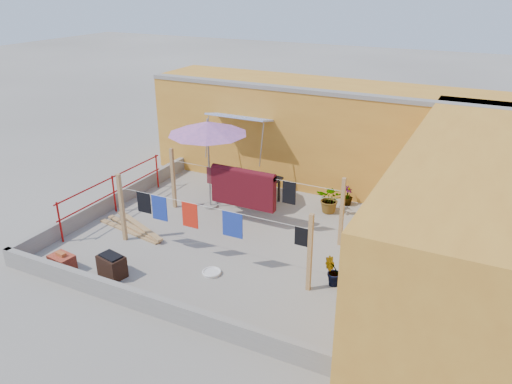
% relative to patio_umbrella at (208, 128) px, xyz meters
% --- Properties ---
extents(ground, '(80.00, 80.00, 0.00)m').
position_rel_patio_umbrella_xyz_m(ground, '(1.57, -1.27, -2.38)').
color(ground, '#9E998E').
rests_on(ground, ground).
extents(wall_back, '(11.00, 3.27, 3.21)m').
position_rel_patio_umbrella_xyz_m(wall_back, '(2.07, 3.42, -0.77)').
color(wall_back, gold).
rests_on(wall_back, ground).
extents(wall_right, '(2.40, 9.00, 3.20)m').
position_rel_patio_umbrella_xyz_m(wall_right, '(6.77, -1.27, -0.78)').
color(wall_right, gold).
rests_on(wall_right, ground).
extents(parapet_front, '(8.30, 0.16, 0.44)m').
position_rel_patio_umbrella_xyz_m(parapet_front, '(1.57, -4.85, -2.16)').
color(parapet_front, gray).
rests_on(parapet_front, ground).
extents(parapet_left, '(0.16, 7.30, 0.44)m').
position_rel_patio_umbrella_xyz_m(parapet_left, '(-2.51, -1.27, -2.16)').
color(parapet_left, gray).
rests_on(parapet_left, ground).
extents(red_railing, '(0.05, 4.20, 1.10)m').
position_rel_patio_umbrella_xyz_m(red_railing, '(-2.28, -1.47, -1.66)').
color(red_railing, '#A21010').
rests_on(red_railing, ground).
extents(clothesline_rig, '(5.09, 2.35, 1.80)m').
position_rel_patio_umbrella_xyz_m(clothesline_rig, '(1.37, -0.71, -1.38)').
color(clothesline_rig, tan).
rests_on(clothesline_rig, ground).
extents(patio_umbrella, '(2.46, 2.46, 2.65)m').
position_rel_patio_umbrella_xyz_m(patio_umbrella, '(0.00, 0.00, 0.00)').
color(patio_umbrella, gray).
rests_on(patio_umbrella, ground).
extents(outdoor_table, '(1.73, 0.96, 0.78)m').
position_rel_patio_umbrella_xyz_m(outdoor_table, '(0.87, 0.97, -1.67)').
color(outdoor_table, black).
rests_on(outdoor_table, ground).
extents(brick_stack, '(0.59, 0.46, 0.47)m').
position_rel_patio_umbrella_xyz_m(brick_stack, '(-1.22, -4.47, -2.18)').
color(brick_stack, '#B43D29').
rests_on(brick_stack, ground).
extents(lumber_pile, '(2.29, 0.99, 0.14)m').
position_rel_patio_umbrella_xyz_m(lumber_pile, '(-1.04, -2.18, -2.31)').
color(lumber_pile, tan).
rests_on(lumber_pile, ground).
extents(brazier, '(0.67, 0.51, 0.54)m').
position_rel_patio_umbrella_xyz_m(brazier, '(-0.05, -4.14, -2.12)').
color(brazier, black).
rests_on(brazier, ground).
extents(white_basin, '(0.44, 0.44, 0.08)m').
position_rel_patio_umbrella_xyz_m(white_basin, '(1.89, -3.08, -2.34)').
color(white_basin, silver).
rests_on(white_basin, ground).
extents(water_jug_a, '(0.25, 0.25, 0.38)m').
position_rel_patio_umbrella_xyz_m(water_jug_a, '(4.82, -1.10, -2.21)').
color(water_jug_a, silver).
rests_on(water_jug_a, ground).
extents(water_jug_b, '(0.23, 0.23, 0.36)m').
position_rel_patio_umbrella_xyz_m(water_jug_b, '(4.37, -0.04, -2.22)').
color(water_jug_b, silver).
rests_on(water_jug_b, ground).
extents(green_hose, '(0.51, 0.51, 0.08)m').
position_rel_patio_umbrella_xyz_m(green_hose, '(5.27, 0.53, -2.35)').
color(green_hose, '#17681F').
rests_on(green_hose, ground).
extents(plant_back_a, '(0.78, 0.68, 0.84)m').
position_rel_patio_umbrella_xyz_m(plant_back_a, '(3.24, 1.22, -1.96)').
color(plant_back_a, '#24601B').
rests_on(plant_back_a, ground).
extents(plant_back_b, '(0.37, 0.37, 0.58)m').
position_rel_patio_umbrella_xyz_m(plant_back_b, '(3.53, 1.93, -2.09)').
color(plant_back_b, '#24601B').
rests_on(plant_back_b, ground).
extents(plant_right_a, '(0.46, 0.47, 0.75)m').
position_rel_patio_umbrella_xyz_m(plant_right_a, '(5.27, 1.05, -2.01)').
color(plant_right_a, '#24601B').
rests_on(plant_right_a, ground).
extents(plant_right_b, '(0.48, 0.47, 0.68)m').
position_rel_patio_umbrella_xyz_m(plant_right_b, '(4.48, -2.30, -2.04)').
color(plant_right_b, '#24601B').
rests_on(plant_right_b, ground).
extents(plant_right_c, '(0.65, 0.63, 0.54)m').
position_rel_patio_umbrella_xyz_m(plant_right_c, '(5.18, -2.40, -2.11)').
color(plant_right_c, '#24601B').
rests_on(plant_right_c, ground).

